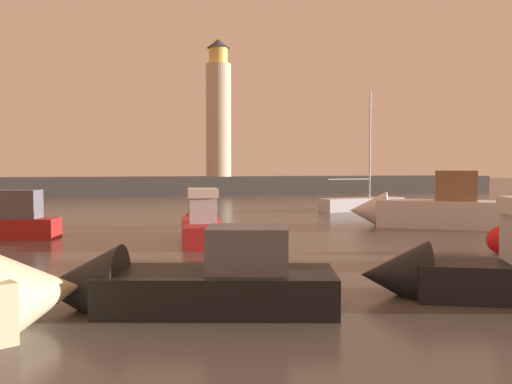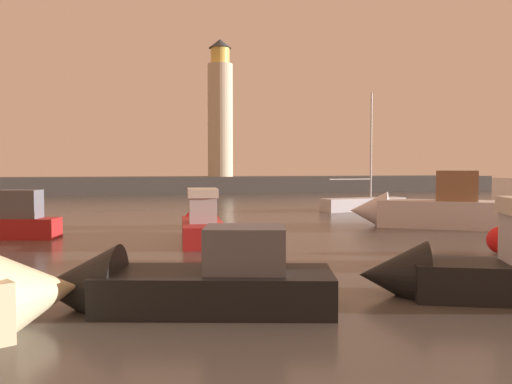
{
  "view_description": "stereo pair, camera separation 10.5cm",
  "coord_description": "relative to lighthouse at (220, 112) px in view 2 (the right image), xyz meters",
  "views": [
    {
      "loc": [
        -4.91,
        -2.77,
        3.09
      ],
      "look_at": [
        0.56,
        18.55,
        2.09
      ],
      "focal_mm": 37.31,
      "sensor_mm": 36.0,
      "label": 1
    },
    {
      "loc": [
        -4.81,
        -2.8,
        3.09
      ],
      "look_at": [
        0.56,
        18.55,
        2.09
      ],
      "focal_mm": 37.31,
      "sensor_mm": 36.0,
      "label": 2
    }
  ],
  "objects": [
    {
      "name": "ground_plane",
      "position": [
        -7.19,
        -31.68,
        -10.13
      ],
      "size": [
        220.0,
        220.0,
        0.0
      ],
      "primitive_type": "plane",
      "color": "#4C4742"
    },
    {
      "name": "breakwater",
      "position": [
        -7.19,
        0.0,
        -9.13
      ],
      "size": [
        88.7,
        6.83,
        1.99
      ],
      "primitive_type": "cube",
      "color": "#423F3D",
      "rests_on": "ground_plane"
    },
    {
      "name": "lighthouse",
      "position": [
        0.0,
        0.0,
        0.0
      ],
      "size": [
        3.14,
        3.14,
        17.18
      ],
      "color": "beige",
      "rests_on": "breakwater"
    },
    {
      "name": "motorboat_0",
      "position": [
        -8.71,
        -43.42,
        -9.47
      ],
      "size": [
        2.26,
        6.53,
        2.56
      ],
      "color": "#B21E1E",
      "rests_on": "ground_plane"
    },
    {
      "name": "motorboat_4",
      "position": [
        -3.71,
        -55.42,
        -9.47
      ],
      "size": [
        6.55,
        4.06,
        2.78
      ],
      "color": "black",
      "rests_on": "ground_plane"
    },
    {
      "name": "motorboat_5",
      "position": [
        3.3,
        -41.5,
        -9.19
      ],
      "size": [
        7.88,
        6.1,
        3.23
      ],
      "color": "silver",
      "rests_on": "ground_plane"
    },
    {
      "name": "motorboat_6",
      "position": [
        -11.08,
        -54.56,
        -9.57
      ],
      "size": [
        6.74,
        3.58,
        2.31
      ],
      "color": "black",
      "rests_on": "ground_plane"
    },
    {
      "name": "sailboat_moored",
      "position": [
        4.85,
        -30.94,
        -9.61
      ],
      "size": [
        6.55,
        2.61,
        8.49
      ],
      "color": "silver",
      "rests_on": "ground_plane"
    },
    {
      "name": "mooring_buoy",
      "position": [
        1.18,
        -49.88,
        -9.64
      ],
      "size": [
        0.98,
        0.98,
        0.98
      ],
      "primitive_type": "sphere",
      "color": "red",
      "rests_on": "ground_plane"
    }
  ]
}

